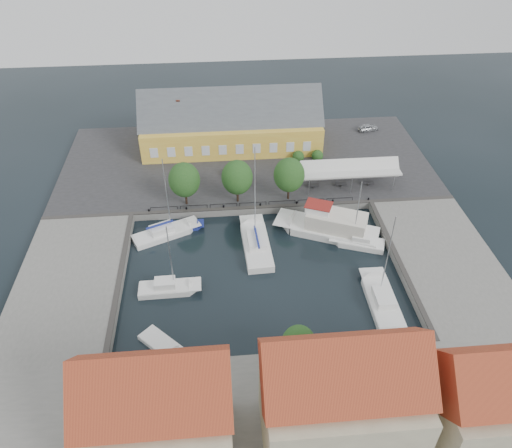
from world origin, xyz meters
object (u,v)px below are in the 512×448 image
at_px(tent_canopy, 350,170).
at_px(center_sailboat, 256,245).
at_px(east_boat_a, 358,243).
at_px(west_boat_c, 168,289).
at_px(west_boat_a, 165,234).
at_px(launch_nw, 186,227).
at_px(trawler, 331,227).
at_px(launch_sw, 162,345).
at_px(car_red, 235,176).
at_px(warehouse, 227,125).
at_px(east_boat_c, 382,301).
at_px(car_silver, 368,128).

xyz_separation_m(tent_canopy, center_sailboat, (-14.23, -11.28, -3.32)).
xyz_separation_m(east_boat_a, west_boat_c, (-23.42, -6.03, -0.00)).
xyz_separation_m(west_boat_a, launch_nw, (2.67, 1.52, -0.18)).
height_order(trawler, launch_sw, trawler).
height_order(center_sailboat, launch_nw, center_sailboat).
relative_size(car_red, west_boat_c, 0.45).
height_order(center_sailboat, east_boat_a, center_sailboat).
bearing_deg(east_boat_a, warehouse, 120.46).
bearing_deg(east_boat_c, tent_canopy, 86.61).
relative_size(east_boat_a, launch_sw, 1.94).
bearing_deg(launch_sw, car_red, 72.60).
xyz_separation_m(center_sailboat, west_boat_a, (-11.51, 3.34, -0.09)).
bearing_deg(west_boat_c, launch_nw, 81.48).
bearing_deg(tent_canopy, center_sailboat, -141.59).
relative_size(west_boat_a, west_boat_c, 1.19).
bearing_deg(west_boat_a, car_red, 48.61).
height_order(west_boat_a, launch_nw, west_boat_a).
relative_size(center_sailboat, east_boat_a, 1.43).
distance_m(car_silver, trawler, 28.57).
relative_size(center_sailboat, trawler, 1.03).
bearing_deg(car_silver, car_red, 105.27).
distance_m(warehouse, west_boat_a, 24.00).
relative_size(car_silver, trawler, 0.25).
bearing_deg(west_boat_c, center_sailboat, 32.59).
bearing_deg(trawler, east_boat_c, -76.01).
xyz_separation_m(east_boat_c, launch_sw, (-23.81, -3.79, -0.17)).
distance_m(tent_canopy, launch_nw, 24.21).
distance_m(car_red, launch_nw, 11.83).
relative_size(tent_canopy, east_boat_a, 1.41).
bearing_deg(trawler, launch_sw, -141.63).
relative_size(center_sailboat, launch_nw, 3.10).
distance_m(tent_canopy, center_sailboat, 18.46).
height_order(east_boat_c, launch_sw, east_boat_c).
xyz_separation_m(center_sailboat, east_boat_c, (12.93, -10.70, -0.10)).
relative_size(center_sailboat, west_boat_c, 1.45).
bearing_deg(east_boat_c, warehouse, 113.11).
bearing_deg(car_silver, warehouse, 81.76).
bearing_deg(east_boat_a, west_boat_a, 170.51).
bearing_deg(trawler, car_silver, 65.38).
relative_size(trawler, west_boat_c, 1.41).
bearing_deg(west_boat_c, tent_canopy, 36.03).
bearing_deg(east_boat_a, trawler, 139.51).
bearing_deg(launch_nw, west_boat_a, -150.33).
relative_size(trawler, east_boat_c, 1.17).
height_order(trawler, west_boat_c, west_boat_c).
height_order(east_boat_a, west_boat_c, east_boat_a).
xyz_separation_m(car_red, launch_sw, (-9.02, -28.78, -1.64)).
distance_m(east_boat_a, launch_nw, 22.39).
xyz_separation_m(tent_canopy, west_boat_c, (-24.80, -18.04, -3.42)).
bearing_deg(warehouse, east_boat_a, -59.54).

